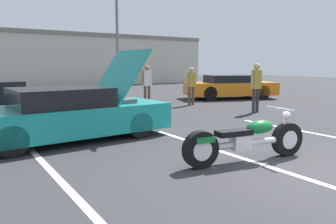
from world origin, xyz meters
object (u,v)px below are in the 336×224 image
at_px(spectator_near_motorcycle, 191,83).
at_px(show_car_hood_open, 70,114).
at_px(spectator_by_show_car, 256,83).
at_px(parked_car_right_row, 230,87).
at_px(motorcycle, 246,140).
at_px(spectator_midground, 147,81).
at_px(light_pole, 118,27).

bearing_deg(spectator_near_motorcycle, show_car_hood_open, -150.04).
relative_size(show_car_hood_open, spectator_by_show_car, 2.59).
bearing_deg(parked_car_right_row, motorcycle, -111.95).
bearing_deg(spectator_by_show_car, spectator_midground, 117.52).
relative_size(spectator_near_motorcycle, spectator_by_show_car, 0.91).
bearing_deg(parked_car_right_row, spectator_near_motorcycle, -140.76).
xyz_separation_m(motorcycle, spectator_midground, (2.74, 8.46, 0.64)).
height_order(light_pole, spectator_near_motorcycle, light_pole).
distance_m(motorcycle, show_car_hood_open, 4.19).
height_order(spectator_near_motorcycle, spectator_midground, spectator_midground).
distance_m(show_car_hood_open, spectator_midground, 6.94).
bearing_deg(spectator_near_motorcycle, motorcycle, -120.55).
height_order(parked_car_right_row, spectator_midground, spectator_midground).
relative_size(motorcycle, show_car_hood_open, 0.55).
bearing_deg(light_pole, motorcycle, -107.05).
xyz_separation_m(parked_car_right_row, spectator_midground, (-5.03, -0.03, 0.43)).
bearing_deg(motorcycle, spectator_midground, 81.29).
xyz_separation_m(light_pole, show_car_hood_open, (-7.06, -12.37, -3.58)).
height_order(spectator_near_motorcycle, spectator_by_show_car, spectator_by_show_car).
height_order(show_car_hood_open, spectator_by_show_car, show_car_hood_open).
relative_size(show_car_hood_open, spectator_midground, 2.72).
bearing_deg(motorcycle, parked_car_right_row, 56.77).
xyz_separation_m(motorcycle, parked_car_right_row, (7.77, 8.49, 0.21)).
distance_m(parked_car_right_row, spectator_midground, 5.05).
distance_m(show_car_hood_open, spectator_near_motorcycle, 7.50).
bearing_deg(spectator_near_motorcycle, spectator_midground, 144.31).
height_order(motorcycle, spectator_by_show_car, spectator_by_show_car).
bearing_deg(light_pole, spectator_by_show_car, -89.69).
height_order(motorcycle, parked_car_right_row, parked_car_right_row).
height_order(light_pole, parked_car_right_row, light_pole).
height_order(motorcycle, spectator_near_motorcycle, spectator_near_motorcycle).
bearing_deg(spectator_by_show_car, show_car_hood_open, -174.95).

